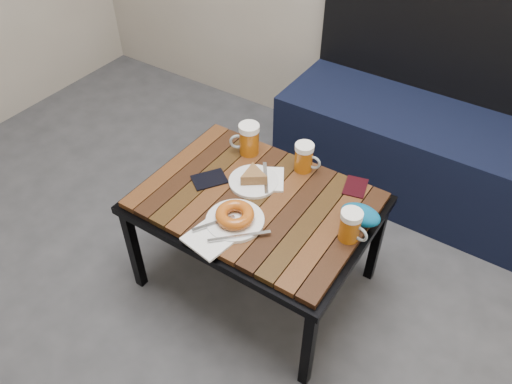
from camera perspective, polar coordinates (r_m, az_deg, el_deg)
The scene contains 12 objects.
bench at distance 2.48m, azimuth 19.34°, elevation 4.71°, with size 1.40×0.50×0.95m.
cafe_table at distance 1.82m, azimuth 0.00°, elevation -1.67°, with size 0.84×0.62×0.47m.
beer_mug_left at distance 1.95m, azimuth -0.87°, elevation 6.08°, with size 0.12×0.11×0.13m.
beer_mug_centre at distance 1.88m, azimuth 5.55°, elevation 3.96°, with size 0.11×0.08×0.12m.
beer_mug_right at distance 1.64m, azimuth 10.77°, elevation -3.81°, with size 0.11×0.08×0.12m.
plate_pie at distance 1.84m, azimuth -0.28°, elevation 1.56°, with size 0.18×0.18×0.05m.
plate_bagel at distance 1.69m, azimuth -2.43°, elevation -2.91°, with size 0.24×0.24×0.06m.
napkin_left at distance 1.86m, azimuth 1.11°, elevation 1.50°, with size 0.18×0.18×0.01m.
napkin_right at distance 1.65m, azimuth -5.52°, elevation -5.48°, with size 0.16×0.14×0.01m.
passport_navy at distance 1.87m, azimuth -5.36°, elevation 1.45°, with size 0.09×0.12×0.01m, color black.
passport_burgundy at distance 1.87m, azimuth 11.29°, elevation 0.60°, with size 0.08×0.11×0.01m, color black.
knit_pouch at distance 1.72m, azimuth 11.86°, elevation -2.57°, with size 0.14×0.09×0.06m, color navy.
Camera 1 is at (0.61, -0.23, 1.70)m, focal length 35.00 mm.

